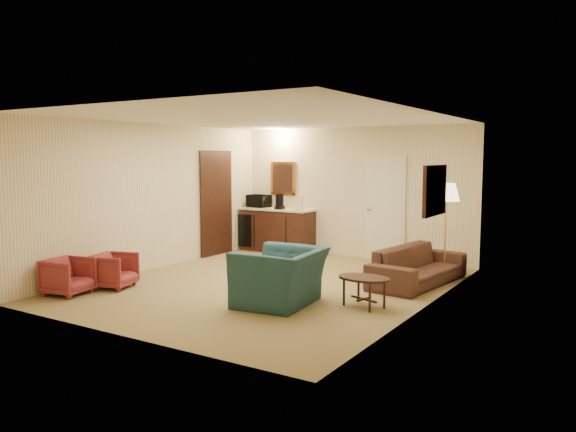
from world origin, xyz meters
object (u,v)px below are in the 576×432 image
Objects in this scene: sofa at (418,259)px; rose_chair_far at (68,275)px; coffee_table at (364,292)px; coffee_maker at (280,202)px; wetbar_cabinet at (277,230)px; waste_bin at (285,252)px; floor_lamp at (445,231)px; teal_armchair at (280,267)px; microwave at (259,200)px; rose_chair_near at (114,269)px.

rose_chair_far is at bearing 137.01° from sofa.
coffee_maker reaches higher than coffee_table.
waste_bin is (0.65, -0.72, -0.32)m from wetbar_cabinet.
floor_lamp is 4.95× the size of coffee_maker.
rose_chair_far is at bearing -157.05° from coffee_table.
coffee_table is at bearing -177.62° from sofa.
rose_chair_far is at bearing -137.51° from floor_lamp.
waste_bin is at bearing 84.00° from sofa.
teal_armchair is (-1.18, -2.20, 0.12)m from sofa.
wetbar_cabinet is 0.64m from coffee_maker.
rose_chair_far is at bearing -81.98° from microwave.
rose_chair_near is 4.29m from microwave.
waste_bin is at bearing -32.19° from rose_chair_near.
floor_lamp reaches higher than microwave.
floor_lamp is at bearing -68.23° from rose_chair_near.
microwave is (-0.22, 4.21, 0.79)m from rose_chair_near.
teal_armchair is 4.04× the size of waste_bin.
floor_lamp is 3.80m from coffee_maker.
microwave is at bearing -178.19° from coffee_maker.
microwave is at bearing 77.76° from sofa.
microwave reaches higher than wetbar_cabinet.
coffee_maker is (0.64, -0.15, -0.01)m from microwave.
wetbar_cabinet is 0.81× the size of sofa.
floor_lamp is (4.35, 3.98, 0.50)m from rose_chair_far.
wetbar_cabinet is at bearing -20.96° from rose_chair_near.
wetbar_cabinet is 2.74× the size of rose_chair_far.
coffee_table is (1.03, 0.47, -0.30)m from teal_armchair.
wetbar_cabinet is at bearing 137.63° from coffee_table.
rose_chair_far is 2.07× the size of waste_bin.
teal_armchair is 3.16m from rose_chair_far.
coffee_maker is at bearing -153.07° from teal_armchair.
coffee_maker is at bearing 76.59° from sofa.
rose_chair_far is 4.29m from coffee_table.
microwave is (-3.95, 3.19, 0.88)m from coffee_table.
sofa is at bearing -6.06° from coffee_maker.
rose_chair_near reaches higher than waste_bin.
coffee_table is 2.24× the size of coffee_maker.
teal_armchair is at bearing -117.18° from floor_lamp.
sofa is 4.14× the size of microwave.
teal_armchair is at bearing 159.13° from sofa.
rose_chair_near is at bearing -29.81° from rose_chair_far.
sofa is 3.04m from waste_bin.
teal_armchair is at bearing -43.38° from microwave.
rose_chair_far is (-0.22, -0.65, 0.00)m from rose_chair_near.
microwave is at bearing 146.59° from waste_bin.
microwave is 1.52× the size of coffee_maker.
rose_chair_near is 0.82× the size of coffee_table.
rose_chair_near reaches higher than coffee_table.
sofa is 5.33m from rose_chair_far.
sofa is at bearing 85.03° from coffee_table.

